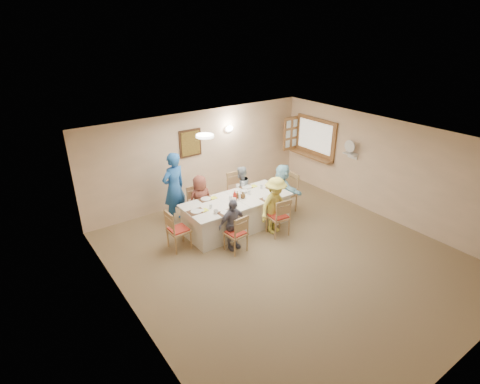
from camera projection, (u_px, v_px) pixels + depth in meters
ground at (286, 257)px, 7.97m from camera, size 7.00×7.00×0.00m
room_walls at (290, 192)px, 7.34m from camera, size 7.00×7.00×7.00m
wall_picture at (190, 143)px, 9.66m from camera, size 0.62×0.05×0.72m
wall_sconce at (229, 129)px, 10.20m from camera, size 0.26×0.09×0.18m
ceiling_light at (205, 136)px, 7.52m from camera, size 0.36×0.36×0.05m
serving_hatch at (315, 138)px, 10.82m from camera, size 0.06×1.50×1.15m
hatch_sill at (311, 156)px, 10.98m from camera, size 0.30×1.50×0.05m
shutter_door at (291, 133)px, 11.25m from camera, size 0.55×0.04×1.00m
fan_shelf at (351, 154)px, 9.82m from camera, size 0.22×0.36×0.03m
desk_fan at (351, 148)px, 9.75m from camera, size 0.30×0.30×0.28m
dining_table at (237, 213)px, 8.95m from camera, size 2.60×1.10×0.76m
chair_back_left at (198, 205)px, 9.19m from camera, size 0.46×0.46×0.91m
chair_back_right at (238, 192)px, 9.81m from camera, size 0.52×0.52×1.00m
chair_front_left at (236, 233)px, 8.01m from camera, size 0.46×0.46×0.89m
chair_front_right at (278, 216)px, 8.64m from camera, size 0.51×0.51×0.95m
chair_left_end at (179, 229)px, 8.09m from camera, size 0.46×0.46×0.94m
chair_right_end at (286, 193)px, 9.72m from camera, size 0.52×0.52×1.03m
diner_back_left at (201, 200)px, 9.03m from camera, size 0.66×0.46×1.26m
diner_back_right at (241, 189)px, 9.67m from camera, size 0.76×0.68×1.23m
diner_front_left at (232, 224)px, 8.04m from camera, size 0.70×0.30×1.18m
diner_front_right at (275, 206)px, 8.64m from camera, size 1.04×0.77×1.38m
diner_right_end at (282, 189)px, 9.59m from camera, size 1.31×0.66×1.32m
caregiver at (174, 188)px, 9.03m from camera, size 0.85×0.73×1.80m
placemat_fl at (226, 213)px, 8.16m from camera, size 0.35×0.26×0.01m
plate_fl at (226, 212)px, 8.16m from camera, size 0.23×0.23×0.01m
napkin_fl at (234, 211)px, 8.22m from camera, size 0.15×0.15×0.01m
placemat_fr at (268, 199)px, 8.80m from camera, size 0.35×0.26×0.01m
plate_fr at (268, 198)px, 8.79m from camera, size 0.24×0.24×0.02m
napkin_fr at (275, 197)px, 8.85m from camera, size 0.15×0.15×0.01m
placemat_bl at (206, 199)px, 8.78m from camera, size 0.34×0.25×0.01m
plate_bl at (206, 199)px, 8.78m from camera, size 0.24×0.24×0.01m
napkin_bl at (213, 198)px, 8.84m from camera, size 0.15×0.15×0.01m
placemat_br at (247, 187)px, 9.42m from camera, size 0.34×0.25×0.01m
plate_br at (247, 187)px, 9.42m from camera, size 0.25×0.25×0.02m
napkin_br at (254, 186)px, 9.48m from camera, size 0.14×0.14×0.01m
placemat_le at (196, 212)px, 8.21m from camera, size 0.38×0.28×0.01m
plate_le at (196, 211)px, 8.20m from camera, size 0.24×0.24×0.02m
napkin_le at (204, 210)px, 8.26m from camera, size 0.15×0.15×0.01m
placemat_re at (273, 188)px, 9.39m from camera, size 0.35×0.26×0.01m
plate_re at (273, 187)px, 9.38m from camera, size 0.23×0.23×0.01m
napkin_re at (280, 186)px, 9.44m from camera, size 0.14×0.14×0.01m
teacup_a at (216, 212)px, 8.12m from camera, size 0.11×0.11×0.08m
teacup_b at (238, 186)px, 9.38m from camera, size 0.13×0.13×0.09m
bowl_a at (233, 205)px, 8.46m from camera, size 0.37×0.37×0.05m
bowl_b at (244, 191)px, 9.13m from camera, size 0.27×0.27×0.06m
condiment_ketchup at (235, 195)px, 8.70m from camera, size 0.16×0.16×0.25m
condiment_brown at (237, 195)px, 8.80m from camera, size 0.09×0.10×0.18m
condiment_malt at (243, 195)px, 8.81m from camera, size 0.21×0.21×0.17m
drinking_glass at (231, 198)px, 8.73m from camera, size 0.07×0.07×0.11m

